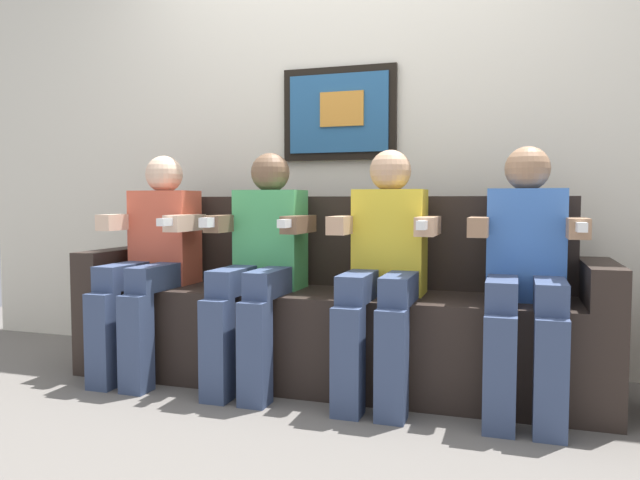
{
  "coord_description": "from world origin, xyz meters",
  "views": [
    {
      "loc": [
        0.84,
        -2.46,
        0.88
      ],
      "look_at": [
        0.0,
        0.15,
        0.7
      ],
      "focal_mm": 33.92,
      "sensor_mm": 36.0,
      "label": 1
    }
  ],
  "objects": [
    {
      "name": "ground_plane",
      "position": [
        0.0,
        0.0,
        0.0
      ],
      "size": [
        6.4,
        6.4,
        0.0
      ],
      "primitive_type": "plane",
      "color": "#66605B"
    },
    {
      "name": "back_wall_assembly",
      "position": [
        -0.0,
        0.76,
        1.3
      ],
      "size": [
        4.92,
        0.1,
        2.6
      ],
      "color": "silver",
      "rests_on": "ground_plane"
    },
    {
      "name": "couch",
      "position": [
        0.0,
        0.33,
        0.31
      ],
      "size": [
        2.52,
        0.58,
        0.9
      ],
      "color": "#2D231E",
      "rests_on": "ground_plane"
    },
    {
      "name": "person_leftmost",
      "position": [
        -0.89,
        0.16,
        0.61
      ],
      "size": [
        0.46,
        0.56,
        1.11
      ],
      "color": "#D8593F",
      "rests_on": "ground_plane"
    },
    {
      "name": "person_left_center",
      "position": [
        -0.3,
        0.16,
        0.61
      ],
      "size": [
        0.46,
        0.56,
        1.11
      ],
      "color": "#4CB266",
      "rests_on": "ground_plane"
    },
    {
      "name": "person_right_center",
      "position": [
        0.3,
        0.16,
        0.61
      ],
      "size": [
        0.46,
        0.56,
        1.11
      ],
      "color": "yellow",
      "rests_on": "ground_plane"
    },
    {
      "name": "person_rightmost",
      "position": [
        0.89,
        0.16,
        0.61
      ],
      "size": [
        0.46,
        0.56,
        1.11
      ],
      "color": "#3F72CC",
      "rests_on": "ground_plane"
    }
  ]
}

